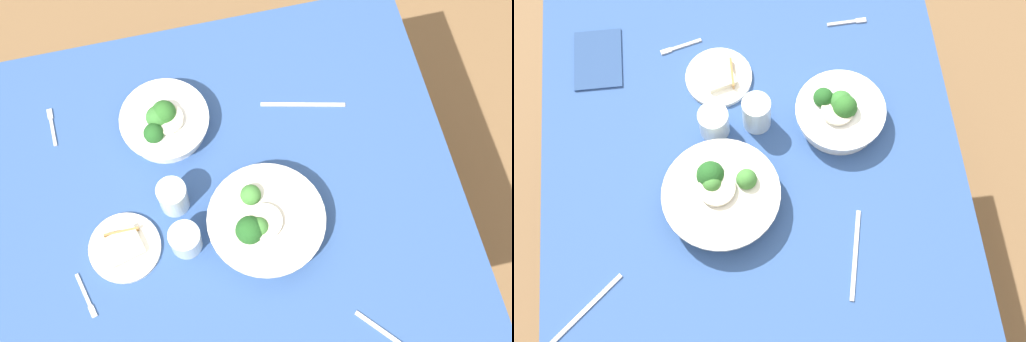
{
  "view_description": "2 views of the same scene",
  "coord_description": "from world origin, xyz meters",
  "views": [
    {
      "loc": [
        0.05,
        0.53,
        2.29
      ],
      "look_at": [
        -0.09,
        -0.06,
        0.75
      ],
      "focal_mm": 47.64,
      "sensor_mm": 36.0,
      "label": 1
    },
    {
      "loc": [
        -0.67,
        0.03,
        2.32
      ],
      "look_at": [
        -0.02,
        -0.04,
        0.75
      ],
      "focal_mm": 49.78,
      "sensor_mm": 36.0,
      "label": 2
    }
  ],
  "objects": [
    {
      "name": "table_knife_left",
      "position": [
        -0.3,
        0.41,
        0.73
      ],
      "size": [
        0.14,
        0.16,
        0.0
      ],
      "primitive_type": "cube",
      "rotation": [
        0.0,
        0.0,
        2.29
      ],
      "color": "#B7B7BC",
      "rests_on": "dining_table"
    },
    {
      "name": "ground_plane",
      "position": [
        0.0,
        0.0,
        0.0
      ],
      "size": [
        6.0,
        6.0,
        0.0
      ],
      "primitive_type": "plane",
      "color": "brown"
    },
    {
      "name": "water_glass_center",
      "position": [
        0.12,
        -0.02,
        0.78
      ],
      "size": [
        0.07,
        0.07,
        0.1
      ],
      "primitive_type": "cylinder",
      "color": "silver",
      "rests_on": "dining_table"
    },
    {
      "name": "water_glass_side",
      "position": [
        0.11,
        0.08,
        0.77
      ],
      "size": [
        0.07,
        0.07,
        0.08
      ],
      "primitive_type": "cylinder",
      "color": "silver",
      "rests_on": "dining_table"
    },
    {
      "name": "fork_by_far_bowl",
      "position": [
        0.36,
        0.16,
        0.73
      ],
      "size": [
        0.04,
        0.11,
        0.0
      ],
      "rotation": [
        0.0,
        0.0,
        1.83
      ],
      "color": "#B7B7BC",
      "rests_on": "dining_table"
    },
    {
      "name": "dining_table",
      "position": [
        0.0,
        0.0,
        0.61
      ],
      "size": [
        1.14,
        1.02,
        0.73
      ],
      "color": "#2D4C84",
      "rests_on": "ground_plane"
    },
    {
      "name": "table_knife_right",
      "position": [
        -0.24,
        -0.21,
        0.73
      ],
      "size": [
        0.21,
        0.06,
        0.0
      ],
      "primitive_type": "cube",
      "rotation": [
        0.0,
        0.0,
        6.05
      ],
      "color": "#B7B7BC",
      "rests_on": "dining_table"
    },
    {
      "name": "napkin_folded_upper",
      "position": [
        0.35,
        0.37,
        0.73
      ],
      "size": [
        0.18,
        0.12,
        0.01
      ],
      "primitive_type": "cube",
      "rotation": [
        0.0,
        0.0,
        -0.01
      ],
      "color": "navy",
      "rests_on": "dining_table"
    },
    {
      "name": "broccoli_bowl_near",
      "position": [
        0.11,
        -0.23,
        0.77
      ],
      "size": [
        0.22,
        0.22,
        0.1
      ],
      "color": "white",
      "rests_on": "dining_table"
    },
    {
      "name": "bread_side_plate",
      "position": [
        0.26,
        0.06,
        0.74
      ],
      "size": [
        0.17,
        0.17,
        0.03
      ],
      "color": "silver",
      "rests_on": "dining_table"
    },
    {
      "name": "broccoli_bowl_far",
      "position": [
        -0.07,
        0.08,
        0.77
      ],
      "size": [
        0.28,
        0.28,
        0.1
      ],
      "color": "silver",
      "rests_on": "dining_table"
    },
    {
      "name": "fork_by_near_bowl",
      "position": [
        0.39,
        -0.3,
        0.73
      ],
      "size": [
        0.01,
        0.11,
        0.0
      ],
      "rotation": [
        0.0,
        0.0,
        4.75
      ],
      "color": "#B7B7BC",
      "rests_on": "dining_table"
    }
  ]
}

